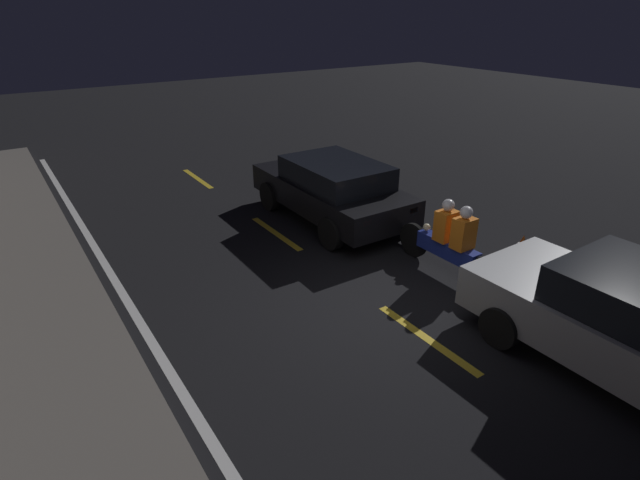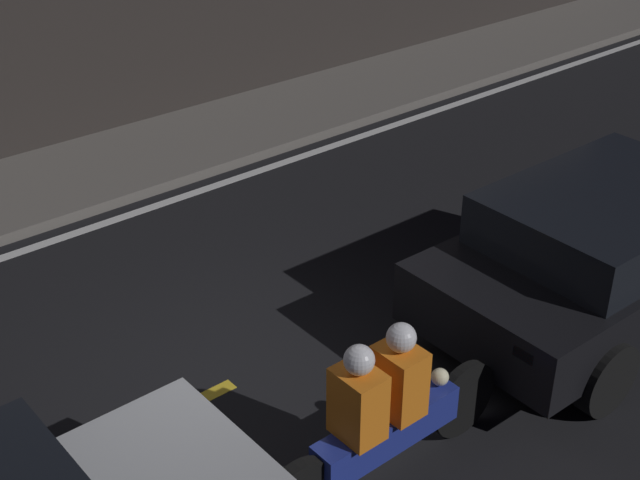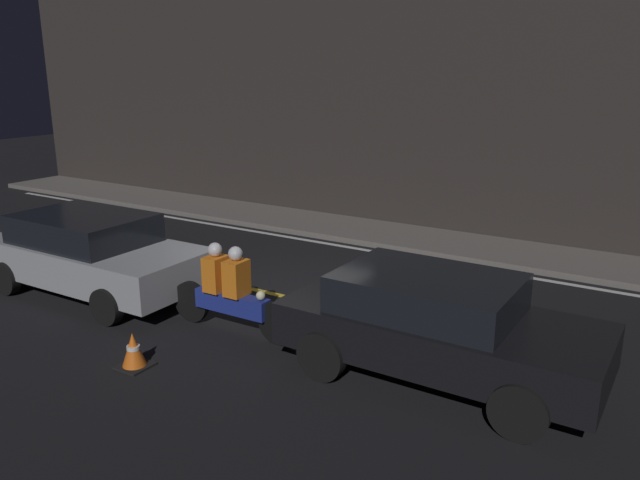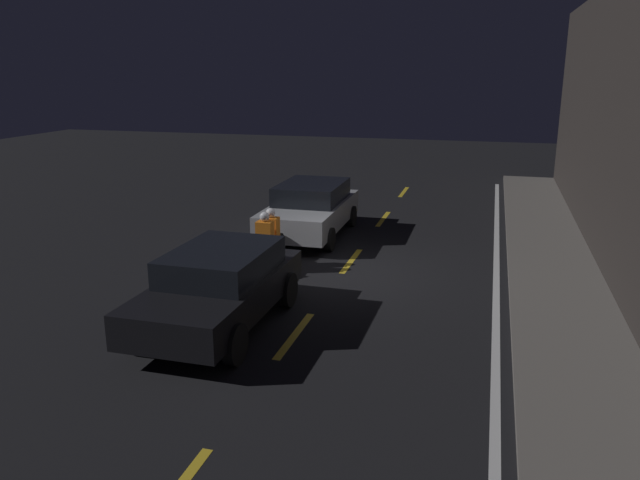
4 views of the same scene
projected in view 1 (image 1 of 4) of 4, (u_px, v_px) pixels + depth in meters
name	position (u px, v px, depth m)	size (l,w,h in m)	color
ground_plane	(382.00, 307.00, 8.08)	(56.00, 56.00, 0.00)	black
raised_curb	(74.00, 426.00, 5.71)	(28.00, 1.98, 0.13)	#605B56
lane_dash_c	(427.00, 338.00, 7.33)	(2.00, 0.14, 0.01)	gold
lane_dash_d	(276.00, 233.00, 10.70)	(2.00, 0.14, 0.01)	gold
lane_dash_e	(198.00, 179.00, 14.08)	(2.00, 0.14, 0.01)	gold
lane_solid_kerb	(180.00, 388.00, 6.37)	(25.20, 0.14, 0.01)	silver
van_black	(332.00, 188.00, 11.05)	(4.15, 1.95, 1.40)	black
motorcycle	(451.00, 242.00, 8.79)	(2.37, 0.36, 1.41)	black
traffic_cone_near	(522.00, 247.00, 9.53)	(0.43, 0.43, 0.50)	black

